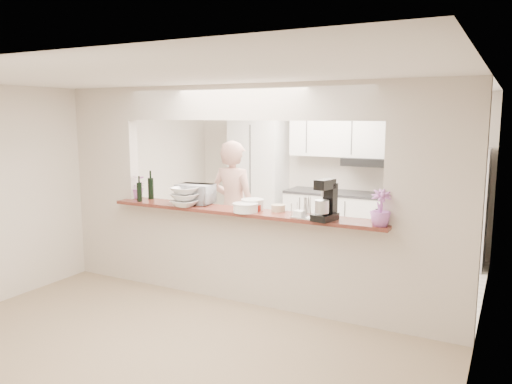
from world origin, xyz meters
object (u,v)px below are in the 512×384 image
Objects in this scene: refrigerator at (458,207)px; stand_mixer at (326,202)px; toaster_oven at (195,194)px; person at (233,209)px.

refrigerator is 3.99× the size of stand_mixer.
stand_mixer is (-1.01, -2.79, 0.43)m from refrigerator.
person is at bearing 76.66° from toaster_oven.
refrigerator reaches higher than stand_mixer.
stand_mixer is at bearing -109.98° from refrigerator.
toaster_oven is 0.81m from person.
refrigerator is 3.00m from stand_mixer.
refrigerator is 3.95× the size of toaster_oven.
refrigerator is 0.94× the size of person.
refrigerator is 3.23m from person.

